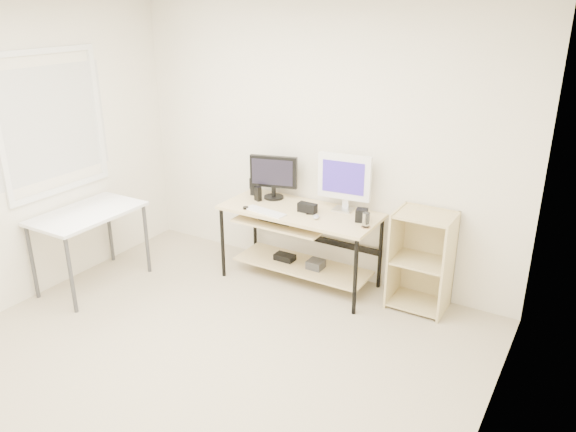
# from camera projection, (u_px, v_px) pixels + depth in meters

# --- Properties ---
(room) EXTENTS (4.01, 4.01, 2.62)m
(room) POSITION_uv_depth(u_px,v_px,m) (167.00, 200.00, 3.81)
(room) COLOR #BDAF91
(room) RESTS_ON ground
(desk) EXTENTS (1.50, 0.65, 0.75)m
(desk) POSITION_uv_depth(u_px,v_px,m) (298.00, 230.00, 5.34)
(desk) COLOR beige
(desk) RESTS_ON ground
(side_table) EXTENTS (0.60, 1.00, 0.75)m
(side_table) POSITION_uv_depth(u_px,v_px,m) (88.00, 220.00, 5.23)
(side_table) COLOR white
(side_table) RESTS_ON ground
(shelf_unit) EXTENTS (0.50, 0.40, 0.90)m
(shelf_unit) POSITION_uv_depth(u_px,v_px,m) (423.00, 259.00, 4.94)
(shelf_unit) COLOR #DAC788
(shelf_unit) RESTS_ON ground
(black_monitor) EXTENTS (0.46, 0.20, 0.43)m
(black_monitor) POSITION_uv_depth(u_px,v_px,m) (273.00, 174.00, 5.46)
(black_monitor) COLOR black
(black_monitor) RESTS_ON desk
(white_imac) EXTENTS (0.50, 0.16, 0.54)m
(white_imac) POSITION_uv_depth(u_px,v_px,m) (344.00, 179.00, 5.13)
(white_imac) COLOR silver
(white_imac) RESTS_ON desk
(keyboard) EXTENTS (0.44, 0.18, 0.01)m
(keyboard) POSITION_uv_depth(u_px,v_px,m) (265.00, 212.00, 5.18)
(keyboard) COLOR white
(keyboard) RESTS_ON desk
(mouse) EXTENTS (0.09, 0.11, 0.03)m
(mouse) POSITION_uv_depth(u_px,v_px,m) (316.00, 217.00, 5.04)
(mouse) COLOR #BCBCC1
(mouse) RESTS_ON desk
(center_speaker) EXTENTS (0.18, 0.08, 0.09)m
(center_speaker) POSITION_uv_depth(u_px,v_px,m) (307.00, 208.00, 5.17)
(center_speaker) COLOR black
(center_speaker) RESTS_ON desk
(speaker_left) EXTENTS (0.10, 0.10, 0.18)m
(speaker_left) POSITION_uv_depth(u_px,v_px,m) (255.00, 186.00, 5.62)
(speaker_left) COLOR black
(speaker_left) RESTS_ON desk
(speaker_right) EXTENTS (0.12, 0.12, 0.12)m
(speaker_right) POSITION_uv_depth(u_px,v_px,m) (362.00, 215.00, 4.96)
(speaker_right) COLOR black
(speaker_right) RESTS_ON desk
(audio_controller) EXTENTS (0.08, 0.07, 0.14)m
(audio_controller) POSITION_uv_depth(u_px,v_px,m) (258.00, 194.00, 5.46)
(audio_controller) COLOR black
(audio_controller) RESTS_ON desk
(volume_puck) EXTENTS (0.06, 0.06, 0.02)m
(volume_puck) POSITION_uv_depth(u_px,v_px,m) (246.00, 208.00, 5.27)
(volume_puck) COLOR black
(volume_puck) RESTS_ON desk
(smartphone) EXTENTS (0.11, 0.15, 0.01)m
(smartphone) POSITION_uv_depth(u_px,v_px,m) (310.00, 212.00, 5.18)
(smartphone) COLOR black
(smartphone) RESTS_ON desk
(coaster) EXTENTS (0.11, 0.11, 0.01)m
(coaster) POSITION_uv_depth(u_px,v_px,m) (366.00, 227.00, 4.85)
(coaster) COLOR #9F7347
(coaster) RESTS_ON desk
(drinking_glass) EXTENTS (0.08, 0.08, 0.13)m
(drinking_glass) POSITION_uv_depth(u_px,v_px,m) (366.00, 220.00, 4.82)
(drinking_glass) COLOR white
(drinking_glass) RESTS_ON coaster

